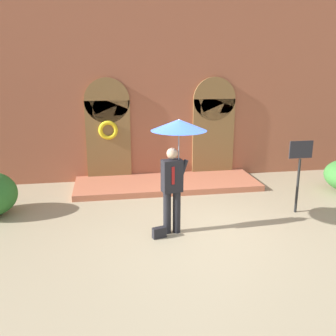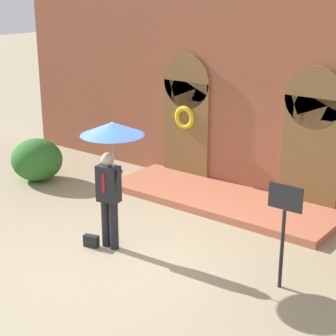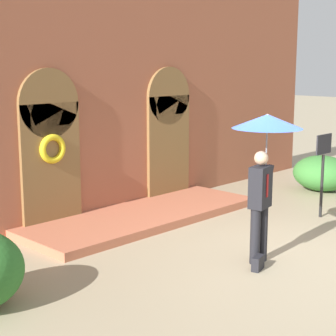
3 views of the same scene
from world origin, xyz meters
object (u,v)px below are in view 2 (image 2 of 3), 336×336
Objects in this scene: person_with_umbrella at (111,147)px; handbag at (91,241)px; sign_post at (284,219)px; shrub_left at (37,160)px.

handbag is (-0.39, -0.20, -1.80)m from person_with_umbrella.
sign_post is 1.35× the size of shrub_left.
sign_post is at bearing -7.92° from shrub_left.
person_with_umbrella is at bearing -21.51° from shrub_left.
sign_post reaches higher than handbag.
shrub_left is (-7.07, 0.98, -0.65)m from sign_post.
person_with_umbrella is 8.44× the size of handbag.
sign_post is 7.17m from shrub_left.
handbag is 4.13m from shrub_left.
person_with_umbrella reaches higher than shrub_left.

